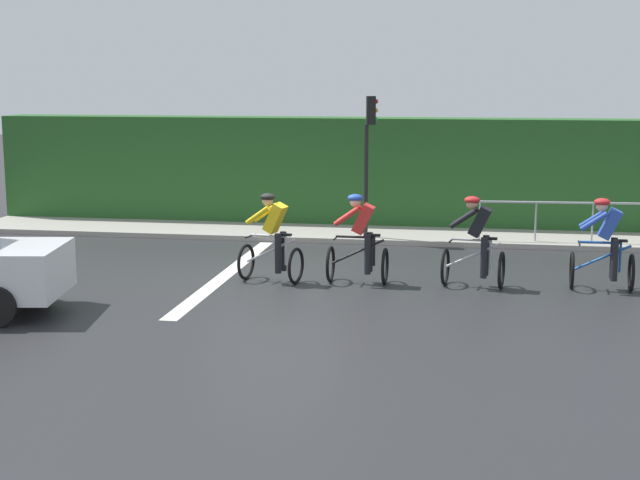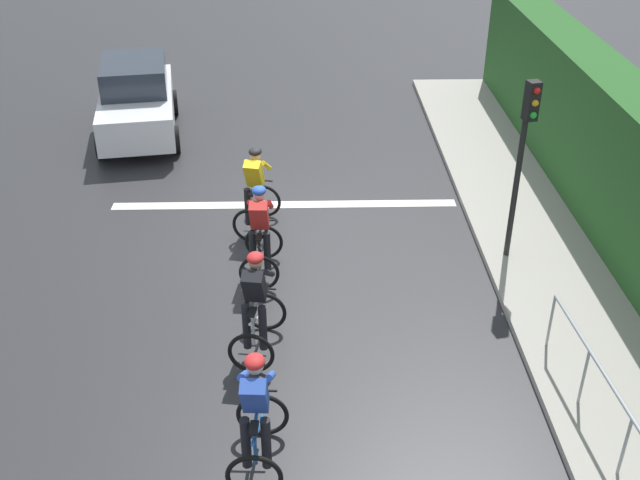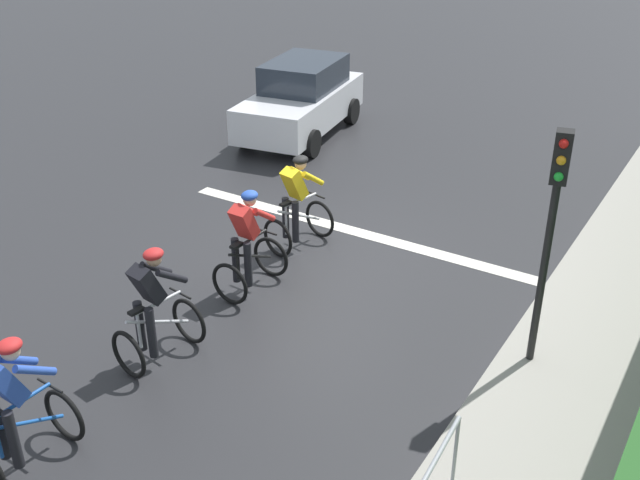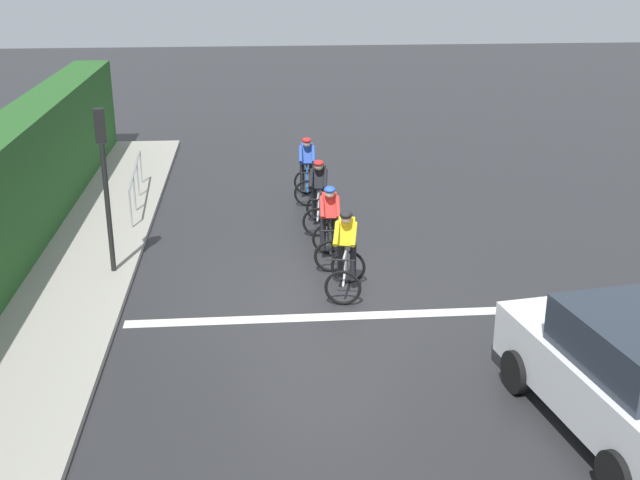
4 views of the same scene
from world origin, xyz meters
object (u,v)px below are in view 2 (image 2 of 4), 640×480
cyclist_second (256,308)px  car_white (137,100)px  traffic_light_near_crossing (524,146)px  cyclist_fourth (256,193)px  pedestrian_railing_kerbside (607,395)px  cyclist_lead (257,419)px  cyclist_mid (260,235)px

cyclist_second → car_white: car_white is taller
traffic_light_near_crossing → cyclist_second: bearing=29.6°
cyclist_fourth → traffic_light_near_crossing: (-4.51, 1.26, 1.43)m
car_white → cyclist_fourth: bearing=122.4°
cyclist_second → cyclist_fourth: size_ratio=1.00×
cyclist_second → pedestrian_railing_kerbside: bearing=156.1°
cyclist_lead → cyclist_mid: size_ratio=1.00×
car_white → pedestrian_railing_kerbside: 13.12m
car_white → cyclist_mid: bearing=116.7°
cyclist_second → cyclist_fourth: bearing=-86.9°
cyclist_mid → car_white: 7.33m
cyclist_mid → cyclist_fourth: bearing=-84.3°
cyclist_fourth → car_white: 5.85m
cyclist_second → car_white: (3.33, -8.66, 0.08)m
cyclist_fourth → pedestrian_railing_kerbside: (-4.60, 5.67, -0.00)m
cyclist_mid → cyclist_fourth: 1.62m
cyclist_second → traffic_light_near_crossing: (-4.32, -2.45, 1.43)m
cyclist_lead → pedestrian_railing_kerbside: bearing=-175.8°
cyclist_lead → cyclist_second: (0.12, -2.27, 0.00)m
traffic_light_near_crossing → cyclist_lead: bearing=48.3°
car_white → cyclist_second: bearing=111.0°
pedestrian_railing_kerbside → cyclist_second: bearing=-23.9°
cyclist_mid → cyclist_fourth: size_ratio=1.00×
pedestrian_railing_kerbside → car_white: bearing=-53.9°
cyclist_fourth → pedestrian_railing_kerbside: cyclist_fourth is taller
cyclist_second → cyclist_lead: bearing=93.0°
cyclist_lead → traffic_light_near_crossing: size_ratio=0.50×
cyclist_second → cyclist_fourth: (0.20, -3.72, 0.00)m
cyclist_lead → cyclist_second: bearing=-87.0°
cyclist_mid → car_white: (3.29, -6.55, 0.08)m
cyclist_mid → pedestrian_railing_kerbside: size_ratio=0.44×
car_white → traffic_light_near_crossing: size_ratio=1.29×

